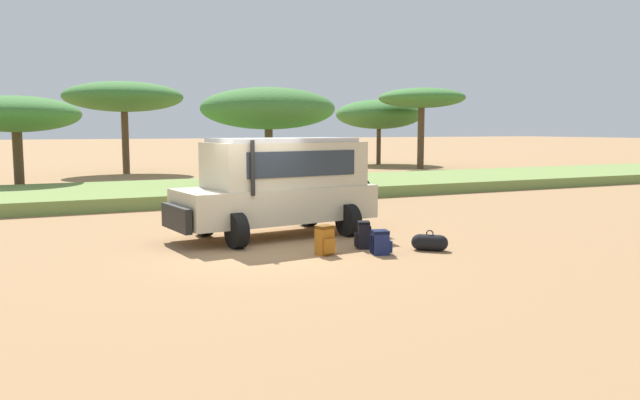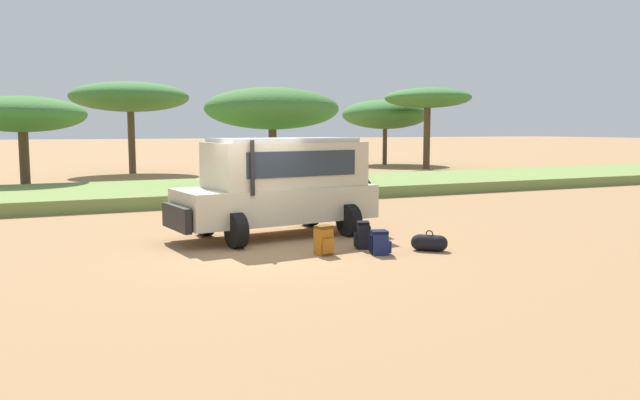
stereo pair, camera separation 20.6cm
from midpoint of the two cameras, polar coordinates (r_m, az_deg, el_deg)
The scene contains 12 objects.
ground_plane at distance 13.83m, azimuth -5.49°, elevation -4.61°, with size 320.00×320.00×0.00m, color #9E754C.
grass_bank at distance 24.84m, azimuth -14.56°, elevation 0.67°, with size 120.00×7.00×0.44m.
safari_vehicle at distance 15.54m, azimuth -4.08°, elevation 1.45°, with size 5.45×3.11×2.44m.
backpack_beside_front_wheel at distance 13.37m, azimuth 5.12°, elevation -3.89°, with size 0.48×0.43×0.52m.
backpack_cluster_center at distance 13.25m, azimuth 0.01°, elevation -3.74°, with size 0.40×0.40×0.63m.
backpack_near_rear_wheel at distance 13.98m, azimuth 3.53°, elevation -3.24°, with size 0.42×0.41×0.61m.
duffel_bag_low_black_case at distance 13.92m, azimuth 9.57°, elevation -3.85°, with size 0.69×0.66×0.46m.
acacia_tree_far_left at distance 30.06m, azimuth -26.23°, elevation 7.03°, with size 5.36×5.63×4.08m.
acacia_tree_left_mid at distance 39.21m, azimuth -17.64°, elevation 8.95°, with size 6.96×6.21×5.44m.
acacia_tree_centre_back at distance 25.67m, azimuth -4.97°, elevation 8.30°, with size 5.55×4.84×4.34m.
acacia_tree_right_mid at distance 42.09m, azimuth 9.13°, elevation 9.14°, with size 5.54×5.99×5.34m.
acacia_tree_far_right at distance 47.18m, azimuth 5.29°, elevation 7.79°, with size 6.40×6.67×4.83m.
Camera 1 is at (-4.68, -12.73, 2.66)m, focal length 35.00 mm.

